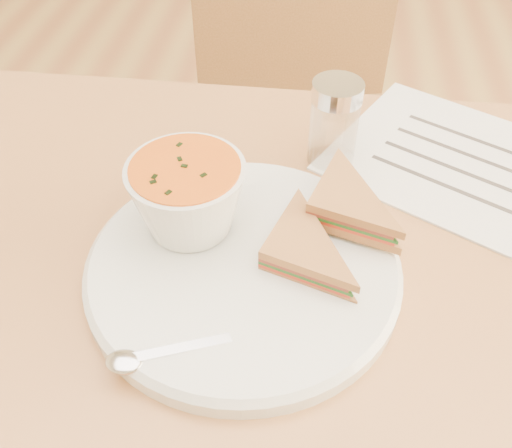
% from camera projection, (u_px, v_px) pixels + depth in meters
% --- Properties ---
extents(chair_far, '(0.50, 0.50, 0.94)m').
position_uv_depth(chair_far, '(304.00, 144.00, 1.17)').
color(chair_far, brown).
rests_on(chair_far, floor).
extents(plate, '(0.34, 0.34, 0.02)m').
position_uv_depth(plate, '(243.00, 268.00, 0.55)').
color(plate, white).
rests_on(plate, dining_table).
extents(soup_bowl, '(0.15, 0.15, 0.08)m').
position_uv_depth(soup_bowl, '(188.00, 200.00, 0.55)').
color(soup_bowl, white).
rests_on(soup_bowl, plate).
extents(sandwich_half_a, '(0.12, 0.12, 0.03)m').
position_uv_depth(sandwich_half_a, '(258.00, 263.00, 0.53)').
color(sandwich_half_a, '#BE7743').
rests_on(sandwich_half_a, plate).
extents(sandwich_half_b, '(0.12, 0.12, 0.03)m').
position_uv_depth(sandwich_half_b, '(305.00, 215.00, 0.56)').
color(sandwich_half_b, '#BE7743').
rests_on(sandwich_half_b, plate).
extents(spoon, '(0.16, 0.09, 0.01)m').
position_uv_depth(spoon, '(181.00, 349.00, 0.47)').
color(spoon, silver).
rests_on(spoon, plate).
extents(paper_menu, '(0.39, 0.36, 0.00)m').
position_uv_depth(paper_menu, '(474.00, 168.00, 0.67)').
color(paper_menu, white).
rests_on(paper_menu, dining_table).
extents(condiment_shaker, '(0.07, 0.07, 0.10)m').
position_uv_depth(condiment_shaker, '(334.00, 123.00, 0.65)').
color(condiment_shaker, silver).
rests_on(condiment_shaker, dining_table).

